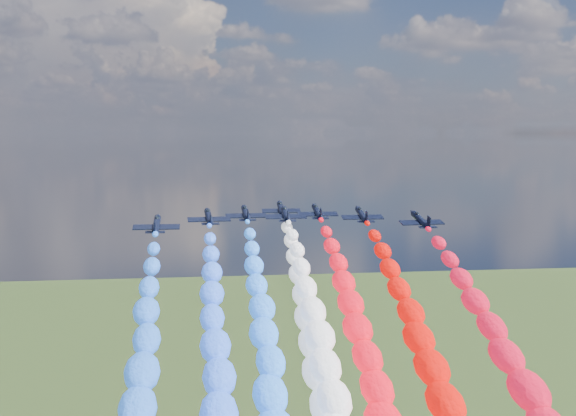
{
  "coord_description": "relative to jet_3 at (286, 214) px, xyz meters",
  "views": [
    {
      "loc": [
        -21.13,
        -161.76,
        109.74
      ],
      "look_at": [
        0.0,
        4.0,
        92.81
      ],
      "focal_mm": 45.99,
      "sensor_mm": 36.0,
      "label": 1
    }
  ],
  "objects": [
    {
      "name": "jet_7",
      "position": [
        27.98,
        -15.17,
        0.0
      ],
      "size": [
        10.5,
        13.84,
        5.73
      ],
      "primitive_type": null,
      "rotation": [
        0.23,
        0.0,
        0.07
      ],
      "color": "black"
    },
    {
      "name": "jet_4",
      "position": [
        0.43,
        12.99,
        0.0
      ],
      "size": [
        10.02,
        13.51,
        5.73
      ],
      "primitive_type": null,
      "rotation": [
        0.23,
        0.0,
        -0.03
      ],
      "color": "black"
    },
    {
      "name": "jet_5",
      "position": [
        8.26,
        4.21,
        0.0
      ],
      "size": [
        9.72,
        13.28,
        5.73
      ],
      "primitive_type": null,
      "rotation": [
        0.23,
        0.0,
        0.01
      ],
      "color": "black"
    },
    {
      "name": "trail_0",
      "position": [
        -29.1,
        -65.27,
        -21.26
      ],
      "size": [
        7.1,
        95.3,
        47.11
      ],
      "primitive_type": null,
      "color": "blue"
    },
    {
      "name": "trail_7",
      "position": [
        27.98,
        -64.6,
        -21.26
      ],
      "size": [
        7.1,
        95.3,
        47.11
      ],
      "primitive_type": null,
      "color": "red"
    },
    {
      "name": "trail_5",
      "position": [
        8.26,
        -45.22,
        -21.26
      ],
      "size": [
        7.1,
        95.3,
        47.11
      ],
      "primitive_type": null,
      "color": "#FC091C"
    },
    {
      "name": "jet_6",
      "position": [
        17.48,
        -3.57,
        0.0
      ],
      "size": [
        9.66,
        13.25,
        5.73
      ],
      "primitive_type": null,
      "rotation": [
        0.23,
        0.0,
        -0.0
      ],
      "color": "black"
    },
    {
      "name": "jet_2",
      "position": [
        -9.14,
        2.91,
        0.0
      ],
      "size": [
        10.04,
        13.52,
        5.73
      ],
      "primitive_type": null,
      "rotation": [
        0.23,
        0.0,
        0.03
      ],
      "color": "black"
    },
    {
      "name": "trail_3",
      "position": [
        0.0,
        -49.43,
        -21.26
      ],
      "size": [
        7.1,
        95.3,
        47.11
      ],
      "primitive_type": null,
      "color": "white"
    },
    {
      "name": "jet_3",
      "position": [
        0.0,
        0.0,
        0.0
      ],
      "size": [
        9.88,
        13.4,
        5.73
      ],
      "primitive_type": null,
      "rotation": [
        0.23,
        0.0,
        -0.02
      ],
      "color": "black"
    },
    {
      "name": "jet_1",
      "position": [
        -18.01,
        -3.39,
        0.0
      ],
      "size": [
        10.47,
        13.82,
        5.73
      ],
      "primitive_type": null,
      "rotation": [
        0.23,
        0.0,
        0.06
      ],
      "color": "black"
    },
    {
      "name": "trail_1",
      "position": [
        -18.01,
        -52.81,
        -21.26
      ],
      "size": [
        7.1,
        95.3,
        47.11
      ],
      "primitive_type": null,
      "color": "#3065FF"
    },
    {
      "name": "trail_6",
      "position": [
        17.48,
        -53.0,
        -21.26
      ],
      "size": [
        7.1,
        95.3,
        47.11
      ],
      "primitive_type": null,
      "color": "red"
    },
    {
      "name": "jet_0",
      "position": [
        -29.1,
        -15.85,
        0.0
      ],
      "size": [
        9.84,
        13.37,
        5.73
      ],
      "primitive_type": null,
      "rotation": [
        0.23,
        0.0,
        -0.02
      ],
      "color": "black"
    },
    {
      "name": "trail_4",
      "position": [
        0.43,
        -36.44,
        -21.26
      ],
      "size": [
        7.1,
        95.3,
        47.11
      ],
      "primitive_type": null,
      "color": "white"
    },
    {
      "name": "trail_2",
      "position": [
        -9.14,
        -46.51,
        -21.26
      ],
      "size": [
        7.1,
        95.3,
        47.11
      ],
      "primitive_type": null,
      "color": "#2A78FF"
    }
  ]
}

